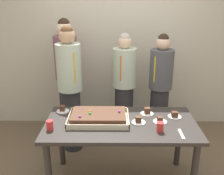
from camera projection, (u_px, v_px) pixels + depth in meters
interior_back_panel at (119, 35)px, 4.05m from camera, size 8.00×0.12×3.00m
party_table at (121, 131)px, 2.82m from camera, size 1.65×0.82×0.78m
sheet_cake at (99, 117)px, 2.81m from camera, size 0.66×0.44×0.12m
plated_slice_near_left at (138, 121)px, 2.77m from camera, size 0.15×0.15×0.07m
plated_slice_near_right at (160, 121)px, 2.78m from camera, size 0.15×0.15×0.07m
plated_slice_far_left at (175, 115)px, 2.90m from camera, size 0.15×0.15×0.07m
plated_slice_far_right at (63, 110)px, 3.04m from camera, size 0.15×0.15×0.07m
plated_slice_center_front at (147, 112)px, 2.97m from camera, size 0.15×0.15×0.08m
drink_cup_nearest at (160, 127)px, 2.59m from camera, size 0.07×0.07×0.10m
drink_cup_middle at (50, 125)px, 2.62m from camera, size 0.07×0.07×0.10m
cake_server_utensil at (181, 134)px, 2.54m from camera, size 0.03×0.20×0.01m
person_serving_front at (160, 87)px, 3.71m from camera, size 0.33×0.33×1.60m
person_green_shirt_behind at (70, 88)px, 3.42m from camera, size 0.32×0.32×1.74m
person_striped_tie_right at (124, 86)px, 3.77m from camera, size 0.34×0.34×1.60m
person_left_edge_reaching at (67, 76)px, 3.83m from camera, size 0.34×0.34×1.79m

